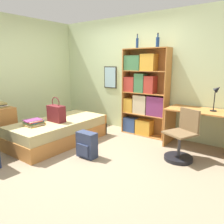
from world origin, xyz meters
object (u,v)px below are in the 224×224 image
(desk_chair, at_px, (181,144))
(backpack, at_px, (87,145))
(desk, at_px, (202,122))
(bed, at_px, (59,131))
(bottle_brown, at_px, (158,42))
(bottle_green, at_px, (137,43))
(handbag, at_px, (56,113))
(desk_lamp, at_px, (217,93))
(bookcase, at_px, (143,95))
(book_stack_on_bed, at_px, (34,123))

(desk_chair, distance_m, backpack, 1.57)
(desk, bearing_deg, bed, -151.82)
(bed, xyz_separation_m, bottle_brown, (1.37, 1.47, 1.75))
(bed, relative_size, bottle_green, 6.45)
(desk, bearing_deg, desk_chair, -102.39)
(handbag, relative_size, desk, 0.39)
(bottle_brown, bearing_deg, desk_lamp, -7.70)
(desk_lamp, distance_m, backpack, 2.38)
(bed, xyz_separation_m, handbag, (0.05, -0.09, 0.39))
(bottle_green, xyz_separation_m, backpack, (0.04, -1.66, -1.77))
(desk_chair, bearing_deg, backpack, -146.73)
(desk_chair, bearing_deg, bottle_green, 149.11)
(bookcase, height_order, bottle_brown, bottle_brown)
(bottle_brown, height_order, backpack, bottle_brown)
(book_stack_on_bed, distance_m, desk_lamp, 3.27)
(bookcase, height_order, desk, bookcase)
(handbag, relative_size, bottle_green, 1.64)
(book_stack_on_bed, height_order, bottle_green, bottle_green)
(bookcase, distance_m, desk_lamp, 1.52)
(bookcase, relative_size, desk_lamp, 4.05)
(bookcase, bearing_deg, desk_chair, -33.91)
(bed, distance_m, bottle_green, 2.46)
(bottle_green, distance_m, desk_chair, 2.32)
(bookcase, bearing_deg, bottle_green, 174.29)
(book_stack_on_bed, bearing_deg, bed, 80.44)
(handbag, height_order, desk, handbag)
(handbag, relative_size, desk_lamp, 1.06)
(book_stack_on_bed, bearing_deg, backpack, 15.85)
(handbag, distance_m, desk_chair, 2.35)
(bookcase, relative_size, desk, 1.51)
(bottle_brown, bearing_deg, desk, -10.20)
(handbag, distance_m, desk_lamp, 2.93)
(desk, bearing_deg, bottle_brown, 169.80)
(desk, bearing_deg, bookcase, 173.34)
(bookcase, height_order, desk_lamp, bookcase)
(bed, bearing_deg, desk_chair, 16.04)
(book_stack_on_bed, bearing_deg, handbag, 71.76)
(bookcase, bearing_deg, bottle_brown, 6.16)
(desk_chair, bearing_deg, desk, 77.61)
(handbag, height_order, bookcase, bookcase)
(desk, xyz_separation_m, backpack, (-1.45, -1.49, -0.31))
(desk_lamp, bearing_deg, bottle_brown, 172.30)
(bottle_brown, bearing_deg, bookcase, -173.84)
(bed, bearing_deg, bottle_brown, 46.94)
(desk, bearing_deg, bottle_green, 173.45)
(bottle_brown, bearing_deg, desk_chair, -42.80)
(bottle_brown, distance_m, desk_lamp, 1.53)
(desk, relative_size, desk_chair, 1.47)
(bottle_green, xyz_separation_m, desk, (1.49, -0.17, -1.46))
(bed, relative_size, desk_chair, 2.28)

